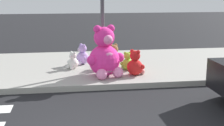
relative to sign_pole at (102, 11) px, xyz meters
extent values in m
cube|color=#9E9B93|center=(-1.00, 0.80, -1.77)|extent=(28.00, 4.40, 0.15)
cylinder|color=#4C4C51|center=(0.00, 0.00, -0.10)|extent=(0.11, 0.11, 3.20)
sphere|color=#F22D93|center=(-0.02, -0.55, -1.28)|extent=(0.84, 0.84, 0.84)
ellipsoid|color=pink|center=(0.07, -0.84, -1.28)|extent=(0.50, 0.31, 0.55)
sphere|color=#F22D93|center=(-0.02, -0.55, -0.65)|extent=(0.55, 0.55, 0.55)
sphere|color=pink|center=(0.05, -0.77, -0.68)|extent=(0.25, 0.25, 0.25)
sphere|color=#F22D93|center=(0.16, -0.49, -0.42)|extent=(0.21, 0.21, 0.21)
sphere|color=#F22D93|center=(0.39, -0.53, -1.21)|extent=(0.26, 0.26, 0.26)
sphere|color=pink|center=(0.31, -0.82, -1.55)|extent=(0.29, 0.29, 0.29)
sphere|color=#F22D93|center=(-0.21, -0.61, -0.42)|extent=(0.21, 0.21, 0.21)
sphere|color=#F22D93|center=(-0.37, -0.77, -1.21)|extent=(0.26, 0.26, 0.26)
sphere|color=pink|center=(-0.14, -0.96, -1.55)|extent=(0.29, 0.29, 0.29)
sphere|color=olive|center=(0.38, 0.44, -1.48)|extent=(0.43, 0.43, 0.43)
ellipsoid|color=tan|center=(0.28, 0.55, -1.48)|extent=(0.24, 0.23, 0.28)
sphere|color=olive|center=(0.38, 0.44, -1.16)|extent=(0.28, 0.28, 0.28)
sphere|color=tan|center=(0.30, 0.53, -1.18)|extent=(0.13, 0.13, 0.13)
sphere|color=olive|center=(0.31, 0.37, -1.05)|extent=(0.11, 0.11, 0.11)
sphere|color=olive|center=(0.19, 0.34, -1.45)|extent=(0.13, 0.13, 0.13)
sphere|color=tan|center=(0.17, 0.50, -1.62)|extent=(0.15, 0.15, 0.15)
sphere|color=olive|center=(0.46, 0.50, -1.05)|extent=(0.11, 0.11, 0.11)
sphere|color=olive|center=(0.50, 0.61, -1.45)|extent=(0.13, 0.13, 0.13)
sphere|color=tan|center=(0.35, 0.65, -1.62)|extent=(0.15, 0.15, 0.15)
sphere|color=white|center=(-0.84, 0.37, -1.54)|extent=(0.32, 0.32, 0.32)
ellipsoid|color=white|center=(-0.93, 0.30, -1.54)|extent=(0.17, 0.18, 0.21)
sphere|color=white|center=(-0.84, 0.37, -1.30)|extent=(0.21, 0.21, 0.21)
sphere|color=white|center=(-0.91, 0.32, -1.32)|extent=(0.10, 0.10, 0.10)
sphere|color=white|center=(-0.79, 0.32, -1.22)|extent=(0.08, 0.08, 0.08)
sphere|color=white|center=(-0.77, 0.23, -1.52)|extent=(0.10, 0.10, 0.10)
sphere|color=white|center=(-0.89, 0.22, -1.64)|extent=(0.11, 0.11, 0.11)
sphere|color=white|center=(-0.89, 0.43, -1.22)|extent=(0.08, 0.08, 0.08)
sphere|color=white|center=(-0.97, 0.46, -1.52)|extent=(0.10, 0.10, 0.10)
sphere|color=white|center=(-1.00, 0.35, -1.64)|extent=(0.11, 0.11, 0.11)
sphere|color=#B28CD8|center=(-0.53, 0.92, -1.50)|extent=(0.40, 0.40, 0.40)
ellipsoid|color=silver|center=(-0.66, 0.86, -1.50)|extent=(0.17, 0.23, 0.26)
sphere|color=#B28CD8|center=(-0.53, 0.92, -1.21)|extent=(0.26, 0.26, 0.26)
sphere|color=silver|center=(-0.63, 0.87, -1.22)|extent=(0.12, 0.12, 0.12)
sphere|color=#B28CD8|center=(-0.49, 0.84, -1.10)|extent=(0.10, 0.10, 0.10)
sphere|color=#B28CD8|center=(-0.49, 0.73, -1.47)|extent=(0.12, 0.12, 0.12)
sphere|color=silver|center=(-0.64, 0.75, -1.63)|extent=(0.14, 0.14, 0.14)
sphere|color=#B28CD8|center=(-0.57, 1.00, -1.10)|extent=(0.10, 0.10, 0.10)
sphere|color=#B28CD8|center=(-0.65, 1.07, -1.47)|extent=(0.12, 0.12, 0.12)
sphere|color=silver|center=(-0.73, 0.94, -1.63)|extent=(0.14, 0.14, 0.14)
sphere|color=#8CD133|center=(0.72, -0.04, -1.53)|extent=(0.33, 0.33, 0.33)
ellipsoid|color=#B8DE87|center=(0.70, 0.08, -1.53)|extent=(0.19, 0.10, 0.22)
sphere|color=#8CD133|center=(0.72, -0.04, -1.28)|extent=(0.22, 0.22, 0.22)
sphere|color=#B8DE87|center=(0.70, 0.05, -1.29)|extent=(0.10, 0.10, 0.10)
sphere|color=#8CD133|center=(0.64, -0.05, -1.19)|extent=(0.08, 0.08, 0.08)
sphere|color=#8CD133|center=(0.56, -0.03, -1.51)|extent=(0.10, 0.10, 0.10)
sphere|color=#B8DE87|center=(0.60, 0.09, -1.64)|extent=(0.12, 0.12, 0.12)
sphere|color=#8CD133|center=(0.80, -0.03, -1.19)|extent=(0.08, 0.08, 0.08)
sphere|color=#8CD133|center=(0.87, 0.03, -1.51)|extent=(0.10, 0.10, 0.10)
sphere|color=#B8DE87|center=(0.79, 0.12, -1.64)|extent=(0.12, 0.12, 0.12)
sphere|color=red|center=(0.81, -0.62, -1.48)|extent=(0.43, 0.43, 0.43)
ellipsoid|color=#DB7B7B|center=(0.93, -0.52, -1.48)|extent=(0.23, 0.24, 0.28)
sphere|color=red|center=(0.81, -0.62, -1.16)|extent=(0.29, 0.29, 0.29)
sphere|color=#DB7B7B|center=(0.90, -0.54, -1.17)|extent=(0.13, 0.13, 0.13)
sphere|color=red|center=(0.74, -0.55, -1.04)|extent=(0.11, 0.11, 0.11)
sphere|color=red|center=(0.71, -0.44, -1.45)|extent=(0.14, 0.14, 0.14)
sphere|color=#DB7B7B|center=(0.86, -0.41, -1.62)|extent=(0.15, 0.15, 0.15)
sphere|color=red|center=(0.88, -0.70, -1.04)|extent=(0.11, 0.11, 0.11)
sphere|color=red|center=(0.99, -0.74, -1.45)|extent=(0.14, 0.14, 0.14)
sphere|color=#DB7B7B|center=(1.03, -0.59, -1.62)|extent=(0.15, 0.15, 0.15)
camera|label=1|loc=(-1.00, -8.76, 0.57)|focal=50.35mm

